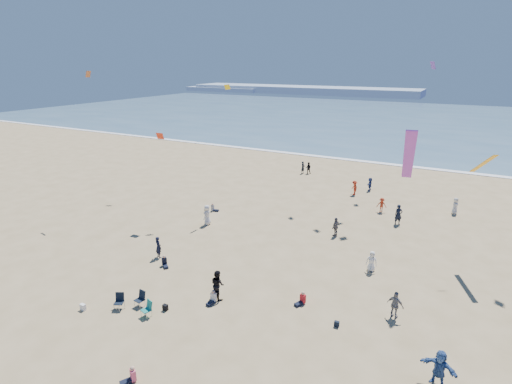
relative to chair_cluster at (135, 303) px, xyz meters
The scene contains 12 objects.
ground 2.26m from the chair_cluster, ahead, with size 220.00×220.00×0.00m, color tan.
ocean 94.75m from the chair_cluster, 88.68° to the left, with size 220.00×100.00×0.06m, color #476B84.
surf_line 44.78m from the chair_cluster, 87.20° to the left, with size 220.00×1.20×0.08m, color white.
headland_far 179.30m from the chair_cluster, 108.81° to the left, with size 110.00×20.00×3.20m, color #7A8EA8.
headland_near 191.58m from the chair_cluster, 120.70° to the left, with size 40.00×14.00×2.00m, color #7A8EA8.
standing_flyers 17.36m from the chair_cluster, 62.29° to the left, with size 21.81×36.51×1.94m.
seated_group 5.48m from the chair_cluster, 71.39° to the left, with size 15.01×21.52×0.84m.
chair_cluster is the anchor object (origin of this frame).
white_tote 3.21m from the chair_cluster, 152.91° to the right, with size 0.35×0.20×0.40m, color white.
black_backpack 1.85m from the chair_cluster, 29.31° to the left, with size 0.30×0.22×0.38m, color black.
navy_bag 12.04m from the chair_cluster, 20.78° to the left, with size 0.28×0.18×0.34m, color black.
kites_aloft 21.62m from the chair_cluster, 49.01° to the left, with size 38.07×40.69×27.22m.
Camera 1 is at (14.09, -14.60, 14.38)m, focal length 28.00 mm.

